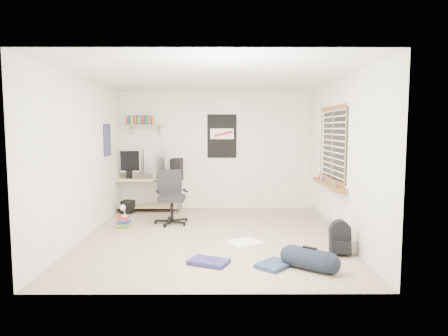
{
  "coord_description": "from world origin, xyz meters",
  "views": [
    {
      "loc": [
        0.16,
        -6.24,
        1.71
      ],
      "look_at": [
        0.19,
        0.33,
        1.06
      ],
      "focal_mm": 32.0,
      "sensor_mm": 36.0,
      "label": 1
    }
  ],
  "objects_px": {
    "desk": "(149,193)",
    "backpack": "(340,241)",
    "office_chair": "(172,197)",
    "duffel_bag": "(310,259)",
    "book_stack": "(124,220)"
  },
  "relations": [
    {
      "from": "office_chair",
      "to": "book_stack",
      "type": "distance_m",
      "value": 0.92
    },
    {
      "from": "desk",
      "to": "backpack",
      "type": "xyz_separation_m",
      "value": [
        3.13,
        -2.97,
        -0.16
      ]
    },
    {
      "from": "desk",
      "to": "book_stack",
      "type": "distance_m",
      "value": 1.52
    },
    {
      "from": "desk",
      "to": "backpack",
      "type": "distance_m",
      "value": 4.32
    },
    {
      "from": "duffel_bag",
      "to": "backpack",
      "type": "bearing_deg",
      "value": 83.89
    },
    {
      "from": "office_chair",
      "to": "book_stack",
      "type": "xyz_separation_m",
      "value": [
        -0.79,
        -0.32,
        -0.34
      ]
    },
    {
      "from": "desk",
      "to": "office_chair",
      "type": "distance_m",
      "value": 1.34
    },
    {
      "from": "book_stack",
      "to": "backpack",
      "type": "bearing_deg",
      "value": -24.21
    },
    {
      "from": "duffel_bag",
      "to": "book_stack",
      "type": "relative_size",
      "value": 1.19
    },
    {
      "from": "office_chair",
      "to": "backpack",
      "type": "bearing_deg",
      "value": -53.35
    },
    {
      "from": "duffel_bag",
      "to": "book_stack",
      "type": "distance_m",
      "value": 3.44
    },
    {
      "from": "backpack",
      "to": "duffel_bag",
      "type": "distance_m",
      "value": 0.78
    },
    {
      "from": "desk",
      "to": "duffel_bag",
      "type": "bearing_deg",
      "value": -43.67
    },
    {
      "from": "backpack",
      "to": "desk",
      "type": "bearing_deg",
      "value": 141.57
    },
    {
      "from": "office_chair",
      "to": "backpack",
      "type": "distance_m",
      "value": 3.09
    }
  ]
}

